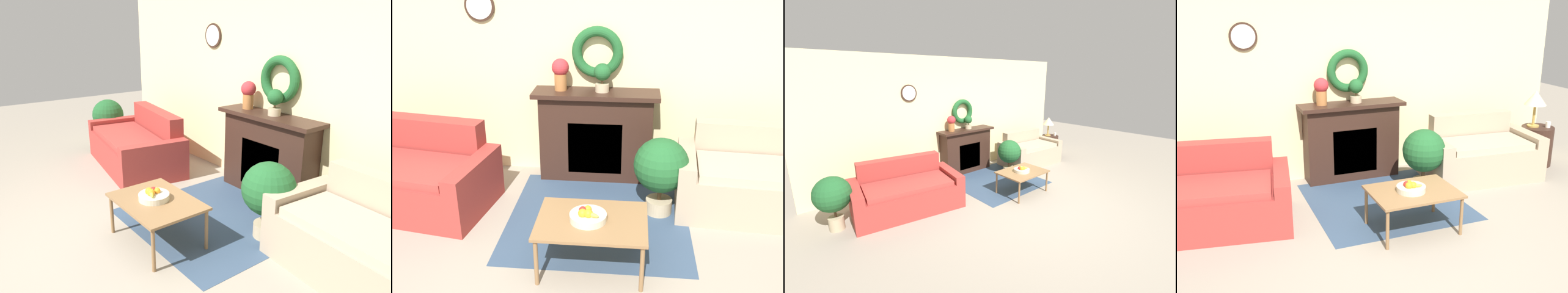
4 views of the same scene
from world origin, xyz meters
TOP-DOWN VIEW (x-y plane):
  - ground_plane at (0.00, 0.00)m, footprint 16.00×16.00m
  - floor_rug at (0.21, 1.44)m, footprint 1.80×1.77m
  - wall_back at (0.00, 2.58)m, footprint 6.80×0.18m
  - fireplace at (0.10, 2.37)m, footprint 1.42×0.41m
  - couch_left at (-1.85, 1.57)m, footprint 1.94×1.24m
  - loveseat_right at (1.77, 1.77)m, footprint 1.61×1.00m
  - coffee_table at (0.21, 0.67)m, footprint 0.92×0.67m
  - fruit_bowl at (0.17, 0.65)m, footprint 0.31×0.31m
  - vase_on_mantel_left at (-0.30, 2.38)m, footprint 0.19×0.19m
  - potted_plant_on_mantel at (0.17, 2.36)m, footprint 0.19×0.19m
  - potted_plant_floor_by_couch at (-2.98, 1.63)m, footprint 0.54×0.54m
  - potted_plant_floor_by_loveseat at (0.82, 1.61)m, footprint 0.55×0.55m

SIDE VIEW (x-z plane):
  - ground_plane at x=0.00m, z-range 0.00..0.00m
  - floor_rug at x=0.21m, z-range 0.00..0.01m
  - couch_left at x=-1.85m, z-range -0.12..0.74m
  - loveseat_right at x=1.77m, z-range -0.11..0.74m
  - coffee_table at x=0.21m, z-range 0.18..0.64m
  - fruit_bowl at x=0.17m, z-range 0.43..0.55m
  - potted_plant_floor_by_loveseat at x=0.82m, z-range 0.10..0.92m
  - fireplace at x=0.10m, z-range 0.01..1.07m
  - potted_plant_floor_by_couch at x=-2.98m, z-range 0.13..0.99m
  - potted_plant_on_mantel at x=0.17m, z-range 1.08..1.40m
  - vase_on_mantel_left at x=-0.30m, z-range 1.09..1.44m
  - wall_back at x=0.00m, z-range 0.01..2.71m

